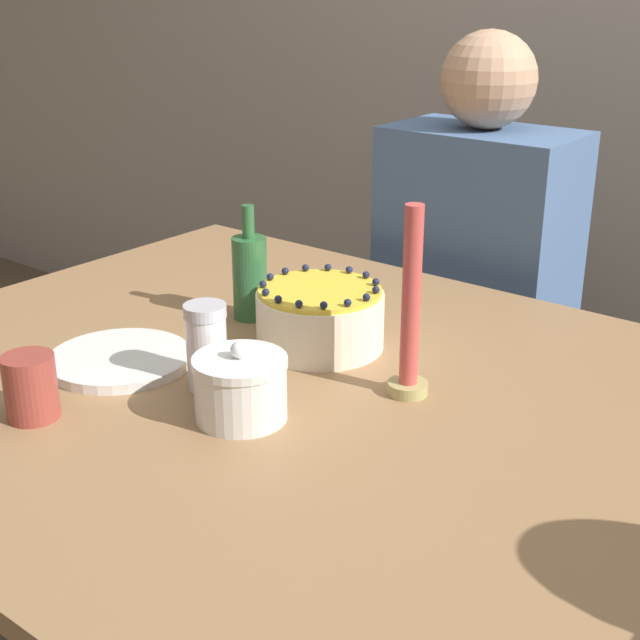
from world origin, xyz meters
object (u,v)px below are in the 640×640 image
sugar_shaker (207,346)px  candle (410,320)px  cake (320,318)px  bottle (250,276)px  person_man_blue_shirt (471,343)px  sugar_bowl (241,388)px

sugar_shaker → candle: bearing=34.4°
cake → bottle: size_ratio=1.02×
cake → person_man_blue_shirt: (-0.06, 0.63, -0.27)m
sugar_bowl → sugar_shaker: size_ratio=1.00×
cake → candle: (0.21, -0.06, 0.06)m
sugar_bowl → sugar_shaker: bearing=159.0°
cake → bottle: (-0.18, 0.03, 0.03)m
sugar_bowl → person_man_blue_shirt: 0.94m
cake → candle: size_ratio=0.73×
cake → sugar_bowl: (0.07, -0.26, -0.00)m
candle → bottle: bearing=167.9°
cake → person_man_blue_shirt: bearing=95.3°
cake → sugar_shaker: size_ratio=1.59×
sugar_bowl → bottle: (-0.25, 0.29, 0.03)m
cake → sugar_shaker: 0.23m
cake → person_man_blue_shirt: 0.68m
cake → candle: bearing=-15.4°
cake → sugar_bowl: sugar_bowl is taller
sugar_shaker → bottle: (-0.14, 0.25, 0.01)m
sugar_bowl → candle: (0.14, 0.21, 0.07)m
candle → bottle: 0.39m
sugar_shaker → candle: 0.30m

